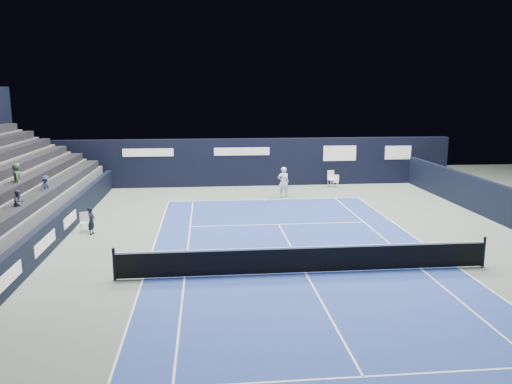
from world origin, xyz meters
TOP-DOWN VIEW (x-y plane):
  - ground at (0.00, 2.00)m, footprint 48.00×48.00m
  - court_surface at (0.00, 0.00)m, footprint 10.97×23.77m
  - enclosure_wall_right at (10.50, 6.00)m, footprint 0.30×22.00m
  - folding_chair_back_a at (5.03, 15.19)m, footprint 0.46×0.46m
  - folding_chair_back_b at (4.80, 15.41)m, footprint 0.58×0.57m
  - line_judge_chair at (-8.76, 6.12)m, footprint 0.46×0.45m
  - line_judge at (-8.34, 5.62)m, footprint 0.37×0.49m
  - court_markings at (0.00, 0.00)m, footprint 11.03×23.83m
  - tennis_net at (0.00, 0.00)m, footprint 12.90×0.10m
  - back_sponsor_wall at (0.01, 16.50)m, footprint 26.00×0.63m
  - side_barrier_left at (-9.50, 5.97)m, footprint 0.33×22.00m
  - tennis_player at (1.16, 12.46)m, footprint 0.68×0.84m

SIDE VIEW (x-z plane):
  - ground at x=0.00m, z-range 0.00..0.00m
  - court_surface at x=0.00m, z-range 0.00..0.01m
  - court_markings at x=0.00m, z-range 0.01..0.01m
  - folding_chair_back_a at x=5.03m, z-range 0.06..0.87m
  - line_judge_chair at x=-8.76m, z-range 0.06..0.92m
  - tennis_net at x=0.00m, z-range -0.04..1.06m
  - side_barrier_left at x=-9.50m, z-range 0.00..1.20m
  - line_judge at x=-8.34m, z-range 0.00..1.21m
  - folding_chair_back_b at x=4.80m, z-range 0.07..1.15m
  - enclosure_wall_right at x=10.50m, z-range 0.00..1.80m
  - tennis_player at x=1.16m, z-range 0.00..1.80m
  - back_sponsor_wall at x=0.01m, z-range 0.00..3.10m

